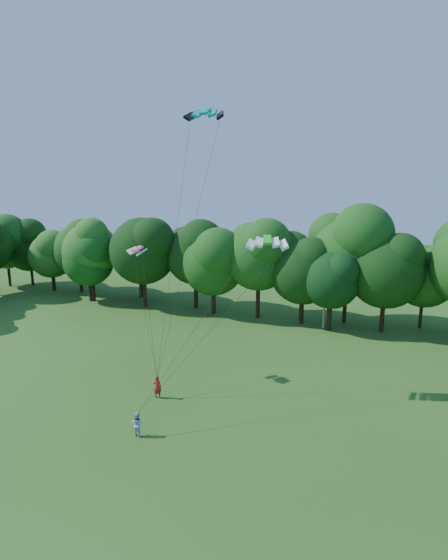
% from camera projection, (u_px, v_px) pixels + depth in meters
% --- Properties ---
extents(ground, '(160.00, 160.00, 0.00)m').
position_uv_depth(ground, '(103.00, 501.00, 22.60)').
color(ground, '#2A5617').
rests_on(ground, ground).
extents(utility_pole, '(1.37, 0.64, 7.24)m').
position_uv_depth(utility_pole, '(325.00, 296.00, 49.59)').
color(utility_pole, beige).
rests_on(utility_pole, ground).
extents(kite_flyer_left, '(0.68, 0.47, 1.79)m').
position_uv_depth(kite_flyer_left, '(157.00, 387.00, 33.53)').
color(kite_flyer_left, maroon).
rests_on(kite_flyer_left, ground).
extents(kite_flyer_right, '(0.87, 0.71, 1.63)m').
position_uv_depth(kite_flyer_right, '(137.00, 424.00, 28.44)').
color(kite_flyer_right, '#A8BEE9').
rests_on(kite_flyer_right, ground).
extents(kite_teal, '(3.10, 1.65, 0.75)m').
position_uv_depth(kite_teal, '(205.00, 111.00, 33.42)').
color(kite_teal, '#059F9B').
rests_on(kite_teal, ground).
extents(kite_green, '(3.31, 2.20, 0.63)m').
position_uv_depth(kite_green, '(267.00, 240.00, 32.59)').
color(kite_green, '#1ECD1E').
rests_on(kite_green, ground).
extents(kite_pink, '(2.03, 1.51, 0.43)m').
position_uv_depth(kite_pink, '(137.00, 249.00, 35.84)').
color(kite_pink, '#FF4684').
rests_on(kite_pink, ground).
extents(tree_back_west, '(7.67, 7.67, 11.16)m').
position_uv_depth(tree_back_west, '(88.00, 253.00, 60.80)').
color(tree_back_west, '#361D15').
rests_on(tree_back_west, ground).
extents(tree_back_center, '(7.14, 7.14, 10.39)m').
position_uv_depth(tree_back_center, '(331.00, 274.00, 48.31)').
color(tree_back_center, black).
rests_on(tree_back_center, ground).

